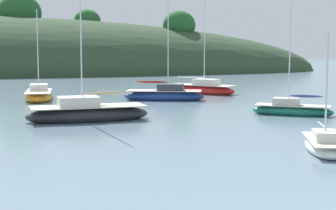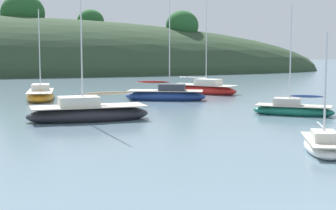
# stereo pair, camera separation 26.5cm
# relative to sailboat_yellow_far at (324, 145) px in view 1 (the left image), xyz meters

# --- Properties ---
(sailboat_yellow_far) EXTENTS (3.09, 4.79, 5.43)m
(sailboat_yellow_far) POSITION_rel_sailboat_yellow_far_xyz_m (0.00, 0.00, 0.00)
(sailboat_yellow_far) COLOR white
(sailboat_yellow_far) RESTS_ON ground
(sailboat_cream_ketch) EXTENTS (7.63, 4.72, 9.49)m
(sailboat_cream_ketch) POSITION_rel_sailboat_yellow_far_xyz_m (-1.20, 24.58, 0.14)
(sailboat_cream_ketch) COLOR navy
(sailboat_cream_ketch) RESTS_ON ground
(sailboat_white_near) EXTENTS (2.69, 7.00, 8.30)m
(sailboat_white_near) POSITION_rel_sailboat_yellow_far_xyz_m (-12.12, 27.37, 0.11)
(sailboat_white_near) COLOR orange
(sailboat_white_near) RESTS_ON ground
(sailboat_navy_dinghy) EXTENTS (5.64, 4.71, 7.83)m
(sailboat_navy_dinghy) POSITION_rel_sailboat_yellow_far_xyz_m (4.85, 12.23, 0.06)
(sailboat_navy_dinghy) COLOR #196B56
(sailboat_navy_dinghy) RESTS_ON ground
(sailboat_orange_cutter) EXTENTS (7.02, 7.39, 11.30)m
(sailboat_orange_cutter) POSITION_rel_sailboat_yellow_far_xyz_m (4.08, 30.19, 0.16)
(sailboat_orange_cutter) COLOR red
(sailboat_orange_cutter) RESTS_ON ground
(sailboat_grey_yawl) EXTENTS (8.00, 3.23, 10.89)m
(sailboat_grey_yawl) POSITION_rel_sailboat_yellow_far_xyz_m (-9.19, 12.77, 0.17)
(sailboat_grey_yawl) COLOR #232328
(sailboat_grey_yawl) RESTS_ON ground
(mooring_buoy_inner) EXTENTS (0.44, 0.44, 0.54)m
(mooring_buoy_inner) POSITION_rel_sailboat_yellow_far_xyz_m (2.39, 3.91, -0.18)
(mooring_buoy_inner) COLOR orange
(mooring_buoy_inner) RESTS_ON ground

